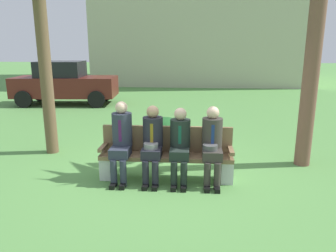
% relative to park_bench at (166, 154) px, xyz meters
% --- Properties ---
extents(ground_plane, '(80.00, 80.00, 0.00)m').
position_rel_park_bench_xyz_m(ground_plane, '(-0.05, 0.19, -0.43)').
color(ground_plane, '#538B44').
extents(park_bench, '(2.27, 0.44, 0.90)m').
position_rel_park_bench_xyz_m(park_bench, '(0.00, 0.00, 0.00)').
color(park_bench, brown).
rests_on(park_bench, ground).
extents(seated_man_leftmost, '(0.34, 0.72, 1.35)m').
position_rel_park_bench_xyz_m(seated_man_leftmost, '(-0.76, -0.12, 0.32)').
color(seated_man_leftmost, '#2D3342').
rests_on(seated_man_leftmost, ground).
extents(seated_man_centerleft, '(0.34, 0.72, 1.29)m').
position_rel_park_bench_xyz_m(seated_man_centerleft, '(-0.23, -0.14, 0.28)').
color(seated_man_centerleft, '#23232D').
rests_on(seated_man_centerleft, ground).
extents(seated_man_centerright, '(0.34, 0.72, 1.26)m').
position_rel_park_bench_xyz_m(seated_man_centerright, '(0.24, -0.13, 0.27)').
color(seated_man_centerright, '#1E2823').
rests_on(seated_man_centerright, ground).
extents(seated_man_rightmost, '(0.34, 0.72, 1.29)m').
position_rel_park_bench_xyz_m(seated_man_rightmost, '(0.77, -0.14, 0.29)').
color(seated_man_rightmost, '#38332D').
rests_on(seated_man_rightmost, ground).
extents(shrub_near_bench, '(0.94, 0.86, 0.59)m').
position_rel_park_bench_xyz_m(shrub_near_bench, '(-0.23, 2.21, -0.14)').
color(shrub_near_bench, '#1E5524').
rests_on(shrub_near_bench, ground).
extents(parked_car_near, '(4.00, 1.93, 1.68)m').
position_rel_park_bench_xyz_m(parked_car_near, '(-4.61, 6.99, 0.40)').
color(parked_car_near, '#591E19').
rests_on(parked_car_near, ground).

